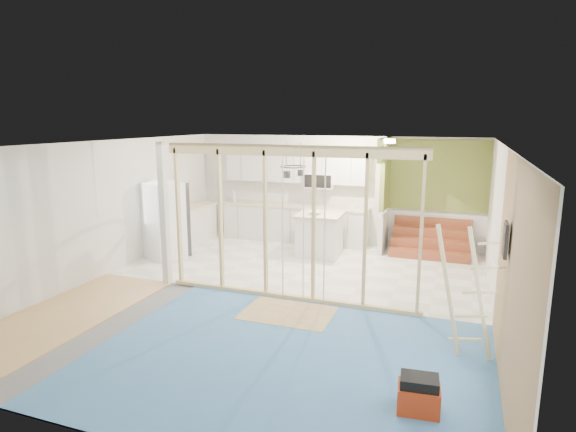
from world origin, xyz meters
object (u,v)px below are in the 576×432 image
(fridge, at_px, (164,221))
(toolbox, at_px, (419,395))
(ladder, at_px, (468,292))
(island, at_px, (320,235))

(fridge, bearing_deg, toolbox, -12.87)
(fridge, relative_size, toolbox, 3.67)
(fridge, distance_m, toolbox, 6.97)
(ladder, bearing_deg, toolbox, -96.51)
(island, height_order, toolbox, island)
(fridge, xyz_separation_m, toolbox, (5.73, -3.92, -0.64))
(toolbox, xyz_separation_m, ladder, (0.43, 1.45, 0.67))
(fridge, relative_size, ladder, 0.99)
(toolbox, bearing_deg, island, 111.22)
(island, relative_size, toolbox, 2.26)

